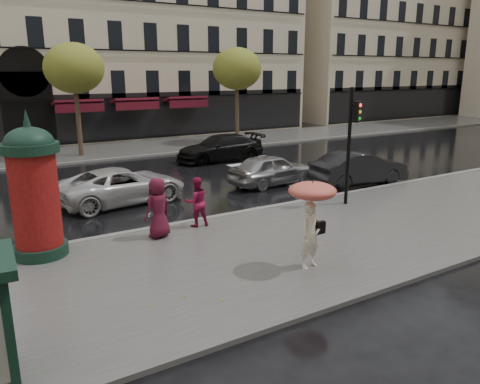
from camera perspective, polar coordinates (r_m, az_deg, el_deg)
ground at (r=14.55m, az=6.25°, el=-5.78°), size 160.00×160.00×0.00m
near_sidewalk at (r=14.16m, az=7.50°, el=-6.14°), size 90.00×7.00×0.12m
far_sidewalk at (r=31.30m, az=-15.61°, el=4.84°), size 90.00×6.00×0.12m
near_kerb at (r=16.86m, az=0.00°, el=-2.58°), size 90.00×0.25×0.14m
far_kerb at (r=28.46m, az=-13.90°, el=4.06°), size 90.00×0.25×0.14m
zebra_crossing at (r=25.44m, az=3.72°, el=3.10°), size 3.60×11.75×0.01m
bldg_far_right at (r=59.16m, az=15.43°, el=20.12°), size 24.00×14.00×22.90m
tree_far_left at (r=29.44m, az=-19.58°, el=13.98°), size 3.40×3.40×6.64m
tree_far_right at (r=33.61m, az=-0.37°, el=14.75°), size 3.40×3.40×6.64m
woman_umbrella at (r=11.86m, az=8.74°, el=-2.20°), size 1.21×1.21×2.32m
woman_red at (r=15.17m, az=-5.34°, el=-1.20°), size 0.86×0.70×1.62m
man_burgundy at (r=14.28m, az=-9.97°, el=-1.92°), size 1.04×0.84×1.84m
morris_column at (r=13.56m, az=-23.81°, el=0.47°), size 1.48×1.48×3.98m
traffic_light at (r=17.78m, az=13.45°, el=6.79°), size 0.33×0.43×4.35m
car_silver at (r=21.28m, az=3.86°, el=2.78°), size 4.29×2.02×1.42m
car_darkgrey at (r=21.98m, az=14.30°, el=2.85°), size 4.72×2.07×1.51m
car_white at (r=18.83m, az=-14.19°, el=0.78°), size 5.30×2.97×1.40m
car_black at (r=27.04m, az=-2.46°, el=5.39°), size 5.17×2.14×1.50m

